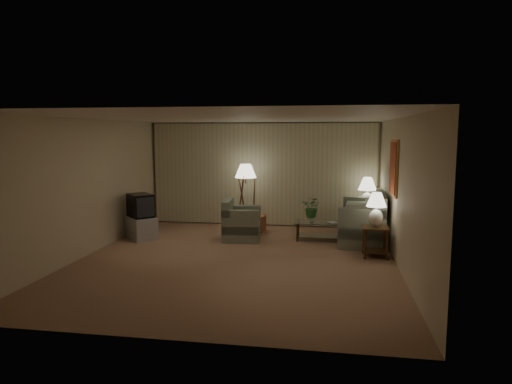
# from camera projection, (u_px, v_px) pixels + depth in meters

# --- Properties ---
(ground) EXTENTS (7.00, 7.00, 0.00)m
(ground) POSITION_uv_depth(u_px,v_px,m) (236.00, 260.00, 8.77)
(ground) COLOR #AD795F
(ground) RESTS_ON ground
(room_shell) EXTENTS (6.04, 7.02, 2.72)m
(room_shell) POSITION_uv_depth(u_px,v_px,m) (251.00, 164.00, 10.02)
(room_shell) COLOR beige
(room_shell) RESTS_ON ground
(sofa) EXTENTS (2.13, 1.33, 0.87)m
(sofa) POSITION_uv_depth(u_px,v_px,m) (363.00, 222.00, 10.28)
(sofa) COLOR gray
(sofa) RESTS_ON ground
(armchair) EXTENTS (1.02, 0.99, 0.73)m
(armchair) POSITION_uv_depth(u_px,v_px,m) (242.00, 224.00, 10.39)
(armchair) COLOR gray
(armchair) RESTS_ON ground
(side_table_near) EXTENTS (0.51, 0.51, 0.60)m
(side_table_near) POSITION_uv_depth(u_px,v_px,m) (375.00, 236.00, 8.94)
(side_table_near) COLOR #37220F
(side_table_near) RESTS_ON ground
(side_table_far) EXTENTS (0.54, 0.45, 0.60)m
(side_table_far) POSITION_uv_depth(u_px,v_px,m) (366.00, 216.00, 11.13)
(side_table_far) COLOR #37220F
(side_table_far) RESTS_ON ground
(table_lamp_near) EXTENTS (0.39, 0.39, 0.68)m
(table_lamp_near) POSITION_uv_depth(u_px,v_px,m) (376.00, 207.00, 8.86)
(table_lamp_near) COLOR white
(table_lamp_near) RESTS_ON side_table_near
(table_lamp_far) EXTENTS (0.44, 0.44, 0.76)m
(table_lamp_far) POSITION_uv_depth(u_px,v_px,m) (367.00, 190.00, 11.05)
(table_lamp_far) COLOR white
(table_lamp_far) RESTS_ON side_table_far
(coffee_table) EXTENTS (1.08, 0.59, 0.41)m
(coffee_table) POSITION_uv_depth(u_px,v_px,m) (318.00, 228.00, 10.36)
(coffee_table) COLOR silver
(coffee_table) RESTS_ON ground
(tv_cabinet) EXTENTS (1.33, 1.33, 0.50)m
(tv_cabinet) POSITION_uv_depth(u_px,v_px,m) (141.00, 228.00, 10.55)
(tv_cabinet) COLOR #AAABAD
(tv_cabinet) RESTS_ON ground
(crt_tv) EXTENTS (1.07, 1.07, 0.54)m
(crt_tv) POSITION_uv_depth(u_px,v_px,m) (140.00, 205.00, 10.48)
(crt_tv) COLOR black
(crt_tv) RESTS_ON tv_cabinet
(floor_lamp) EXTENTS (0.54, 0.54, 1.66)m
(floor_lamp) POSITION_uv_depth(u_px,v_px,m) (246.00, 196.00, 11.43)
(floor_lamp) COLOR #37220F
(floor_lamp) RESTS_ON ground
(ottoman) EXTENTS (0.73, 0.73, 0.40)m
(ottoman) POSITION_uv_depth(u_px,v_px,m) (254.00, 223.00, 11.30)
(ottoman) COLOR #9C5C35
(ottoman) RESTS_ON ground
(vase) EXTENTS (0.18, 0.18, 0.16)m
(vase) POSITION_uv_depth(u_px,v_px,m) (312.00, 219.00, 10.35)
(vase) COLOR white
(vase) RESTS_ON coffee_table
(flowers) EXTENTS (0.54, 0.52, 0.48)m
(flowers) POSITION_uv_depth(u_px,v_px,m) (312.00, 205.00, 10.31)
(flowers) COLOR #357836
(flowers) RESTS_ON vase
(book) EXTENTS (0.26, 0.29, 0.02)m
(book) POSITION_uv_depth(u_px,v_px,m) (330.00, 223.00, 10.20)
(book) COLOR olive
(book) RESTS_ON coffee_table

